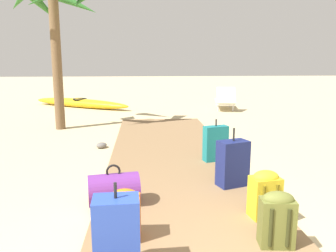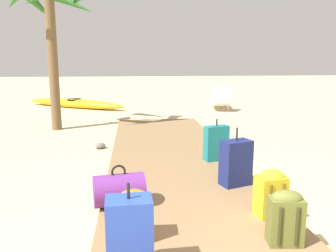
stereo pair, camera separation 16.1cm
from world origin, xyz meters
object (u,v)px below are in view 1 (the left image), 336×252
Objects in this scene: backpack_olive at (277,218)px; suitcase_teal at (216,143)px; backpack_orange at (125,213)px; kayak at (80,103)px; palm_tree_far_left at (57,8)px; backpack_yellow at (265,193)px; lounge_chair at (225,100)px; suitcase_navy at (233,163)px; duffel_bag_purple at (114,189)px; suitcase_blue at (117,237)px.

backpack_olive is 2.55m from suitcase_teal.
kayak is at bearing 102.45° from backpack_orange.
backpack_yellow is at bearing -58.46° from palm_tree_far_left.
lounge_chair is (2.97, 8.41, -0.00)m from backpack_orange.
duffel_bag_purple is at bearing -162.27° from suitcase_navy.
palm_tree_far_left is at bearing 106.02° from suitcase_blue.
backpack_yellow is (0.10, -0.90, -0.03)m from suitcase_navy.
suitcase_blue is (-1.36, -0.30, 0.05)m from backpack_olive.
palm_tree_far_left reaches higher than lounge_chair.
suitcase_navy is 1.45m from backpack_olive.
duffel_bag_purple is 0.78m from backpack_orange.
palm_tree_far_left is (-1.76, 5.52, 2.54)m from backpack_orange.
palm_tree_far_left is 2.24× the size of lounge_chair.
suitcase_blue is 1.47× the size of backpack_yellow.
backpack_olive is at bearing -61.67° from palm_tree_far_left.
lounge_chair is at bearing 67.71° from duffel_bag_purple.
duffel_bag_purple is 0.38× the size of lounge_chair.
duffel_bag_purple is 0.17× the size of palm_tree_far_left.
duffel_bag_purple is at bearing 164.76° from backpack_yellow.
backpack_orange is (-1.32, -1.24, -0.05)m from suitcase_navy.
backpack_olive is 0.55m from backpack_yellow.
suitcase_teal reaches higher than backpack_yellow.
palm_tree_far_left reaches higher than backpack_orange.
suitcase_blue reaches higher than backpack_orange.
lounge_chair is 0.42× the size of kayak.
suitcase_navy is 0.20× the size of kayak.
duffel_bag_purple is 1.29m from suitcase_blue.
lounge_chair reaches higher than suitcase_teal.
palm_tree_far_left reaches higher than backpack_olive.
palm_tree_far_left reaches higher than backpack_yellow.
backpack_orange is 8.91m from lounge_chair.
lounge_chair is at bearing 79.11° from backpack_yellow.
suitcase_navy is at bearing -90.80° from suitcase_teal.
backpack_olive is 6.98m from palm_tree_far_left.
backpack_olive is 10.16m from kayak.
backpack_orange is at bearing -166.79° from backpack_yellow.
backpack_olive is at bearing 12.60° from suitcase_blue.
suitcase_navy is 1.60× the size of backpack_orange.
lounge_chair is at bearing 79.19° from backpack_olive.
suitcase_blue is 9.41m from lounge_chair.
suitcase_navy is 1.52× the size of backpack_yellow.
suitcase_navy is 2.21m from suitcase_blue.
backpack_olive is at bearing -100.81° from lounge_chair.
duffel_bag_purple is at bearing -71.38° from palm_tree_far_left.
suitcase_blue is 6.75m from palm_tree_far_left.
duffel_bag_purple is (-1.48, -0.47, -0.12)m from suitcase_navy.
backpack_olive is (1.32, -0.21, 0.01)m from backpack_orange.
suitcase_teal is at bearing -105.09° from lounge_chair.
palm_tree_far_left is (-3.18, 5.18, 2.52)m from backpack_yellow.
backpack_orange is (0.16, -0.76, 0.07)m from duffel_bag_purple.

